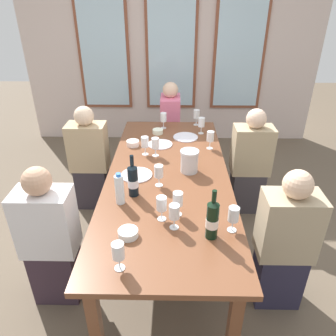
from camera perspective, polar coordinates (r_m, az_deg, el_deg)
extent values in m
plane|color=brown|center=(3.09, -0.01, -13.07)|extent=(12.00, 12.00, 0.00)
cube|color=beige|center=(4.81, 0.60, 21.60)|extent=(4.20, 0.06, 2.90)
cube|color=brown|center=(4.87, -11.48, 21.17)|extent=(0.72, 0.03, 1.88)
cube|color=silver|center=(4.85, -11.52, 21.14)|extent=(0.64, 0.01, 1.80)
cube|color=brown|center=(4.76, 0.60, 21.53)|extent=(0.72, 0.03, 1.88)
cube|color=silver|center=(4.75, 0.59, 21.51)|extent=(0.64, 0.01, 1.80)
cube|color=brown|center=(4.85, 12.71, 21.03)|extent=(0.72, 0.03, 1.88)
cube|color=silver|center=(4.83, 12.74, 21.00)|extent=(0.64, 0.01, 1.80)
cube|color=brown|center=(2.66, -0.01, -1.47)|extent=(1.00, 2.40, 0.04)
cube|color=brown|center=(2.14, -12.73, -25.66)|extent=(0.07, 0.07, 0.70)
cube|color=brown|center=(2.12, 11.56, -26.10)|extent=(0.07, 0.07, 0.70)
cube|color=brown|center=(3.83, -5.72, 2.21)|extent=(0.07, 0.07, 0.70)
cube|color=brown|center=(3.83, 6.36, 2.11)|extent=(0.07, 0.07, 0.70)
cylinder|color=white|center=(2.64, -5.59, -1.22)|extent=(0.26, 0.26, 0.01)
cylinder|color=white|center=(3.32, 3.13, 5.49)|extent=(0.25, 0.25, 0.01)
cylinder|color=white|center=(3.16, -1.41, 4.22)|extent=(0.24, 0.24, 0.01)
cylinder|color=silver|center=(2.66, 3.81, 1.02)|extent=(0.14, 0.14, 0.17)
cylinder|color=silver|center=(2.61, 3.87, 2.86)|extent=(0.16, 0.16, 0.02)
cylinder|color=black|center=(2.34, -6.21, -2.43)|extent=(0.07, 0.07, 0.23)
cone|color=black|center=(2.28, -6.38, 0.26)|extent=(0.07, 0.07, 0.02)
cylinder|color=black|center=(2.26, -6.44, 1.36)|extent=(0.03, 0.03, 0.08)
cylinder|color=silver|center=(2.35, -6.20, -2.66)|extent=(0.08, 0.08, 0.06)
cylinder|color=black|center=(1.97, 7.83, -9.31)|extent=(0.07, 0.07, 0.24)
cone|color=black|center=(1.89, 8.10, -6.19)|extent=(0.07, 0.07, 0.02)
cylinder|color=black|center=(1.86, 8.20, -4.95)|extent=(0.03, 0.03, 0.08)
cylinder|color=white|center=(1.97, 7.81, -9.58)|extent=(0.08, 0.08, 0.06)
cylinder|color=white|center=(2.03, -7.07, -11.39)|extent=(0.12, 0.12, 0.05)
cylinder|color=white|center=(3.41, -1.83, 6.50)|extent=(0.11, 0.11, 0.05)
cylinder|color=white|center=(3.15, -6.25, 4.39)|extent=(0.12, 0.12, 0.05)
cylinder|color=white|center=(2.27, -8.58, -3.81)|extent=(0.06, 0.06, 0.22)
cylinder|color=blue|center=(2.21, -8.81, -1.19)|extent=(0.04, 0.04, 0.02)
cylinder|color=white|center=(3.56, -0.81, 7.12)|extent=(0.06, 0.06, 0.00)
cylinder|color=white|center=(3.55, -0.81, 7.71)|extent=(0.01, 0.01, 0.07)
cylinder|color=white|center=(3.52, -0.82, 9.00)|extent=(0.07, 0.07, 0.09)
cylinder|color=white|center=(3.44, 5.86, 6.16)|extent=(0.06, 0.06, 0.00)
cylinder|color=white|center=(3.43, 5.89, 6.77)|extent=(0.01, 0.01, 0.07)
cylinder|color=white|center=(3.39, 5.96, 8.09)|extent=(0.07, 0.07, 0.09)
cylinder|color=white|center=(2.20, 1.71, -8.18)|extent=(0.06, 0.06, 0.00)
cylinder|color=white|center=(2.17, 1.73, -7.35)|extent=(0.01, 0.01, 0.07)
cylinder|color=white|center=(2.12, 1.76, -5.50)|extent=(0.07, 0.07, 0.09)
cylinder|color=white|center=(3.67, 5.00, 7.67)|extent=(0.06, 0.06, 0.00)
cylinder|color=white|center=(3.65, 5.03, 8.24)|extent=(0.01, 0.01, 0.07)
cylinder|color=white|center=(3.62, 5.08, 9.50)|extent=(0.07, 0.07, 0.09)
cylinder|color=maroon|center=(3.63, 5.06, 9.03)|extent=(0.06, 0.06, 0.03)
cylinder|color=white|center=(2.09, 1.09, -10.47)|extent=(0.06, 0.06, 0.00)
cylinder|color=white|center=(2.06, 1.10, -9.63)|extent=(0.01, 0.01, 0.07)
cylinder|color=white|center=(2.01, 1.12, -7.74)|extent=(0.07, 0.07, 0.09)
cylinder|color=white|center=(3.11, 7.38, 3.50)|extent=(0.06, 0.06, 0.00)
cylinder|color=white|center=(3.09, 7.43, 4.16)|extent=(0.01, 0.01, 0.07)
cylinder|color=white|center=(3.06, 7.53, 5.60)|extent=(0.07, 0.07, 0.09)
cylinder|color=white|center=(2.50, -1.61, -3.05)|extent=(0.06, 0.06, 0.00)
cylinder|color=white|center=(2.48, -1.62, -2.28)|extent=(0.01, 0.01, 0.07)
cylinder|color=white|center=(2.44, -1.65, -0.57)|extent=(0.07, 0.07, 0.09)
cylinder|color=white|center=(2.16, -1.12, -9.00)|extent=(0.06, 0.06, 0.00)
cylinder|color=white|center=(2.13, -1.13, -8.16)|extent=(0.01, 0.01, 0.07)
cylinder|color=white|center=(2.08, -1.15, -6.30)|extent=(0.07, 0.07, 0.09)
cylinder|color=white|center=(2.98, -4.04, 2.46)|extent=(0.06, 0.06, 0.00)
cylinder|color=white|center=(2.96, -4.06, 3.14)|extent=(0.01, 0.01, 0.07)
cylinder|color=white|center=(2.92, -4.12, 4.64)|extent=(0.07, 0.07, 0.09)
cylinder|color=maroon|center=(2.94, -4.10, 4.04)|extent=(0.06, 0.06, 0.02)
cylinder|color=white|center=(2.11, 11.23, -10.72)|extent=(0.06, 0.06, 0.00)
cylinder|color=white|center=(2.08, 11.33, -9.88)|extent=(0.01, 0.01, 0.07)
cylinder|color=white|center=(2.03, 11.56, -8.01)|extent=(0.07, 0.07, 0.09)
cylinder|color=white|center=(2.95, -2.22, 2.23)|extent=(0.06, 0.06, 0.00)
cylinder|color=white|center=(2.93, -2.24, 2.92)|extent=(0.01, 0.01, 0.07)
cylinder|color=white|center=(2.90, -2.27, 4.43)|extent=(0.07, 0.07, 0.09)
cylinder|color=white|center=(1.85, -8.53, -17.11)|extent=(0.06, 0.06, 0.00)
cylinder|color=white|center=(1.83, -8.63, -16.25)|extent=(0.01, 0.01, 0.07)
cylinder|color=white|center=(1.77, -8.83, -14.31)|extent=(0.07, 0.07, 0.09)
cube|color=#352530|center=(2.66, -18.99, -16.92)|extent=(0.32, 0.24, 0.45)
cube|color=silver|center=(2.36, -20.79, -8.95)|extent=(0.38, 0.24, 0.48)
sphere|color=tan|center=(2.19, -22.26, -2.17)|extent=(0.19, 0.19, 0.19)
cube|color=#27253A|center=(2.63, 18.76, -17.59)|extent=(0.32, 0.24, 0.45)
cube|color=tan|center=(2.32, 20.58, -9.59)|extent=(0.38, 0.24, 0.48)
sphere|color=beige|center=(2.15, 22.06, -2.74)|extent=(0.19, 0.19, 0.19)
cube|color=#302A31|center=(3.55, -13.12, -3.12)|extent=(0.32, 0.24, 0.45)
cube|color=tan|center=(3.34, -14.01, 3.67)|extent=(0.38, 0.24, 0.48)
sphere|color=beige|center=(3.21, -14.69, 8.91)|extent=(0.19, 0.19, 0.19)
cube|color=#393439|center=(3.50, 13.72, -3.77)|extent=(0.32, 0.24, 0.45)
cube|color=tan|center=(3.28, 14.66, 3.10)|extent=(0.38, 0.24, 0.48)
sphere|color=beige|center=(3.15, 15.40, 8.42)|extent=(0.19, 0.19, 0.19)
cube|color=#322A2C|center=(4.26, 0.39, 3.37)|extent=(0.24, 0.32, 0.45)
cube|color=pink|center=(4.08, 0.42, 9.26)|extent=(0.24, 0.38, 0.48)
sphere|color=beige|center=(3.99, 0.43, 13.67)|extent=(0.19, 0.19, 0.19)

